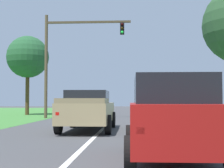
# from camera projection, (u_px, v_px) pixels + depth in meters

# --- Properties ---
(ground_plane) EXTENTS (120.00, 120.00, 0.00)m
(ground_plane) POSITION_uv_depth(u_px,v_px,m) (100.00, 131.00, 15.20)
(ground_plane) COLOR #424244
(red_suv_near) EXTENTS (2.20, 4.45, 1.96)m
(red_suv_near) POSITION_uv_depth(u_px,v_px,m) (172.00, 116.00, 7.91)
(red_suv_near) COLOR #9E1411
(red_suv_near) RESTS_ON ground_plane
(pickup_truck_lead) EXTENTS (2.32, 5.56, 1.83)m
(pickup_truck_lead) POSITION_uv_depth(u_px,v_px,m) (88.00, 110.00, 15.46)
(pickup_truck_lead) COLOR tan
(pickup_truck_lead) RESTS_ON ground_plane
(traffic_light) EXTENTS (6.73, 0.40, 8.07)m
(traffic_light) POSITION_uv_depth(u_px,v_px,m) (67.00, 51.00, 26.33)
(traffic_light) COLOR brown
(traffic_light) RESTS_ON ground_plane
(keep_moving_sign) EXTENTS (0.60, 0.09, 2.79)m
(keep_moving_sign) POSITION_uv_depth(u_px,v_px,m) (195.00, 94.00, 21.48)
(keep_moving_sign) COLOR gray
(keep_moving_sign) RESTS_ON ground_plane
(crossing_suv_far) EXTENTS (4.25, 2.13, 1.76)m
(crossing_suv_far) POSITION_uv_depth(u_px,v_px,m) (182.00, 106.00, 26.01)
(crossing_suv_far) COLOR silver
(crossing_suv_far) RESTS_ON ground_plane
(extra_tree_1) EXTENTS (3.99, 3.99, 7.50)m
(extra_tree_1) POSITION_uv_depth(u_px,v_px,m) (28.00, 57.00, 32.21)
(extra_tree_1) COLOR #4C351E
(extra_tree_1) RESTS_ON ground_plane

